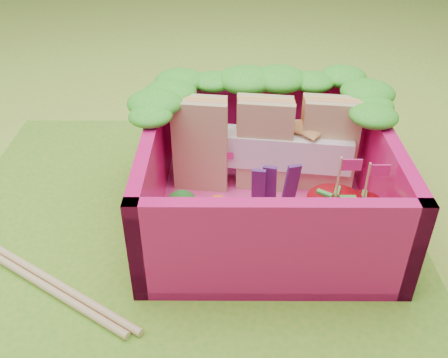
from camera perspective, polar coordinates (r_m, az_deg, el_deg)
ground at (r=2.81m, az=-4.74°, el=-6.20°), size 14.00×14.00×0.00m
placemat at (r=2.80m, az=-4.75°, el=-5.97°), size 2.60×2.60×0.03m
bento_floor at (r=2.87m, az=4.61°, el=-3.74°), size 1.30×1.30×0.05m
bento_box at (r=2.72m, az=4.84°, el=0.42°), size 1.30×1.30×0.55m
lettuce_ruffle at (r=2.95m, az=4.59°, el=10.54°), size 1.43×0.77×0.11m
sandwich_stack at (r=2.91m, az=4.70°, el=3.91°), size 1.07×0.30×0.56m
broccoli at (r=2.51m, az=-5.01°, el=-4.51°), size 0.31×0.31×0.24m
carrot_sticks at (r=2.50m, az=-0.91°, el=-5.48°), size 0.09×0.14×0.28m
purple_wedges at (r=2.65m, az=5.56°, el=-1.62°), size 0.24×0.08×0.38m
strawberry_left at (r=2.58m, az=12.24°, el=-4.69°), size 0.28×0.28×0.52m
strawberry_right at (r=2.65m, az=15.21°, el=-4.64°), size 0.23×0.23×0.47m
snap_peas at (r=2.71m, az=13.33°, el=-6.05°), size 0.61×0.59×0.05m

